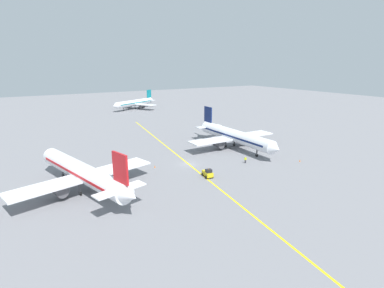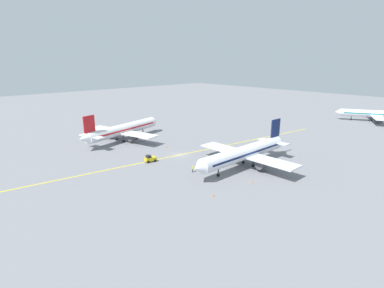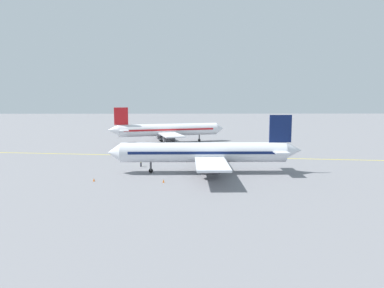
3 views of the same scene
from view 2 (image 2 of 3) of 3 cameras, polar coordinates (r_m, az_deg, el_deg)
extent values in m
plane|color=slate|center=(86.67, -2.39, -2.10)|extent=(400.00, 400.00, 0.00)
cube|color=yellow|center=(86.67, -2.39, -2.10)|extent=(17.18, 118.88, 0.01)
cylinder|color=white|center=(104.54, -12.87, 2.77)|extent=(11.18, 29.92, 3.60)
cone|color=white|center=(116.21, -7.23, 4.33)|extent=(3.92, 3.20, 3.42)
cone|color=white|center=(93.96, -19.98, 0.96)|extent=(3.73, 3.68, 3.06)
cube|color=red|center=(104.50, -12.88, 2.85)|extent=(10.45, 27.03, 0.50)
cube|color=white|center=(104.02, -13.24, 2.28)|extent=(28.40, 12.21, 0.36)
cylinder|color=#4C4C51|center=(107.85, -15.07, 1.94)|extent=(2.95, 3.66, 2.20)
cylinder|color=#4C4C51|center=(100.88, -11.19, 1.26)|extent=(2.95, 3.66, 2.20)
cube|color=red|center=(94.58, -19.02, 3.64)|extent=(1.37, 3.96, 5.00)
cube|color=white|center=(95.72, -18.58, 1.41)|extent=(9.31, 4.63, 0.24)
cylinder|color=#4C4C51|center=(111.83, -9.33, 2.53)|extent=(0.36, 0.36, 2.00)
cylinder|color=black|center=(112.06, -9.31, 2.04)|extent=(0.48, 0.85, 0.80)
cylinder|color=#4C4C51|center=(104.86, -14.18, 1.38)|extent=(0.36, 0.36, 2.00)
cylinder|color=black|center=(105.11, -14.15, 0.85)|extent=(0.48, 0.85, 0.80)
cylinder|color=#4C4C51|center=(102.62, -12.94, 1.15)|extent=(0.36, 0.36, 2.00)
cylinder|color=black|center=(102.87, -12.91, 0.61)|extent=(0.48, 0.85, 0.80)
cylinder|color=silver|center=(77.03, 9.88, -1.66)|extent=(3.70, 30.01, 3.60)
cone|color=silver|center=(65.45, 1.19, -4.58)|extent=(3.43, 2.41, 3.42)
cone|color=silver|center=(90.22, 16.28, 0.70)|extent=(3.07, 3.01, 3.06)
cube|color=#0F1E51|center=(76.98, 9.88, -1.56)|extent=(3.73, 27.01, 0.50)
cube|color=silver|center=(78.01, 10.30, -2.02)|extent=(28.02, 5.30, 0.36)
cylinder|color=#4C4C51|center=(75.70, 13.28, -3.74)|extent=(2.21, 3.21, 2.20)
cylinder|color=#4C4C51|center=(81.30, 7.45, -2.09)|extent=(2.21, 3.21, 2.20)
cube|color=#0F1E51|center=(87.20, 15.62, 2.95)|extent=(0.37, 4.00, 5.00)
cube|color=silver|center=(87.70, 15.27, 0.42)|extent=(9.01, 2.43, 0.24)
cylinder|color=#4C4C51|center=(70.76, 5.03, -5.12)|extent=(0.36, 0.36, 2.00)
cylinder|color=black|center=(71.12, 5.01, -5.88)|extent=(0.28, 0.80, 0.80)
cylinder|color=#4C4C51|center=(78.42, 11.62, -3.29)|extent=(0.36, 0.36, 2.00)
cylinder|color=black|center=(78.75, 11.58, -3.97)|extent=(0.28, 0.80, 0.80)
cylinder|color=#4C4C51|center=(80.19, 9.76, -2.76)|extent=(0.36, 0.36, 2.00)
cylinder|color=black|center=(80.51, 9.73, -3.44)|extent=(0.28, 0.80, 0.80)
cylinder|color=white|center=(156.23, 31.30, 4.94)|extent=(25.40, 15.45, 3.24)
cone|color=white|center=(153.88, 25.99, 5.51)|extent=(3.35, 3.73, 3.08)
cube|color=#0F727F|center=(156.21, 31.30, 4.99)|extent=(23.03, 14.23, 0.45)
cube|color=white|center=(156.52, 31.58, 4.67)|extent=(15.88, 24.48, 0.32)
cylinder|color=#4C4C51|center=(152.36, 31.85, 3.96)|extent=(3.47, 3.09, 1.98)
cylinder|color=#4C4C51|center=(161.04, 31.22, 4.56)|extent=(3.47, 3.09, 1.98)
cylinder|color=#4C4C51|center=(155.01, 28.07, 4.49)|extent=(0.32, 0.32, 1.80)
cylinder|color=black|center=(155.16, 28.02, 4.17)|extent=(0.75, 0.56, 0.72)
cylinder|color=#4C4C51|center=(155.56, 31.93, 3.99)|extent=(0.32, 0.32, 1.80)
cylinder|color=black|center=(155.71, 31.88, 3.67)|extent=(0.75, 0.56, 0.72)
cylinder|color=#4C4C51|center=(158.33, 31.72, 4.19)|extent=(0.32, 0.32, 1.80)
cylinder|color=black|center=(158.48, 31.68, 3.87)|extent=(0.75, 0.56, 0.72)
cube|color=gold|center=(81.42, -7.93, -2.84)|extent=(1.95, 3.20, 0.90)
cube|color=black|center=(80.94, -8.30, -2.37)|extent=(1.43, 1.28, 0.70)
sphere|color=orange|center=(80.81, -8.31, -2.08)|extent=(0.16, 0.16, 0.16)
cylinder|color=black|center=(80.52, -8.30, -3.41)|extent=(0.36, 0.73, 0.70)
cylinder|color=black|center=(81.81, -8.76, -3.12)|extent=(0.36, 0.73, 0.70)
cylinder|color=black|center=(81.32, -7.07, -3.17)|extent=(0.36, 0.73, 0.70)
cylinder|color=black|center=(82.60, -7.54, -2.88)|extent=(0.36, 0.73, 0.70)
cylinder|color=#23232D|center=(73.52, 0.09, -5.06)|extent=(0.16, 0.16, 0.85)
cylinder|color=#23232D|center=(73.34, 0.12, -5.11)|extent=(0.16, 0.16, 0.85)
cube|color=#CCD819|center=(73.18, 0.10, -4.55)|extent=(0.42, 0.38, 0.60)
cylinder|color=#CCD819|center=(73.40, 0.07, -4.49)|extent=(0.10, 0.10, 0.55)
cylinder|color=#CCD819|center=(72.95, 0.14, -4.62)|extent=(0.10, 0.10, 0.55)
sphere|color=beige|center=(73.03, 0.10, -4.24)|extent=(0.22, 0.22, 0.22)
cone|color=orange|center=(61.12, 4.06, -9.74)|extent=(0.32, 0.32, 0.55)
cone|color=orange|center=(93.88, -4.84, -0.56)|extent=(0.32, 0.32, 0.55)
cone|color=orange|center=(68.78, 11.35, -7.02)|extent=(0.32, 0.32, 0.55)
camera|label=1|loc=(98.68, -48.10, 9.32)|focal=28.00mm
camera|label=3|loc=(61.74, 67.47, -5.75)|focal=35.00mm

